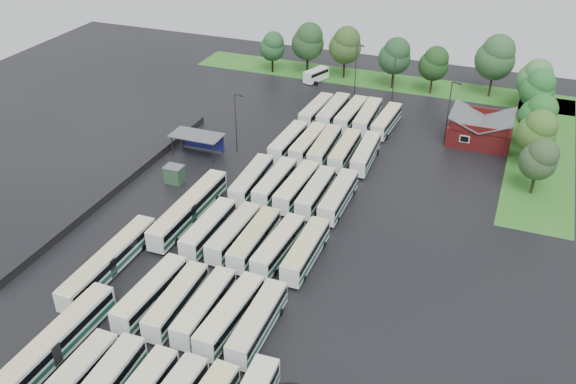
% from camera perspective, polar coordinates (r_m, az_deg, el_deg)
% --- Properties ---
extents(ground, '(160.00, 160.00, 0.00)m').
position_cam_1_polar(ground, '(80.25, -4.47, -5.33)').
color(ground, black).
rests_on(ground, ground).
extents(brick_building, '(10.07, 8.60, 5.39)m').
position_cam_1_polar(brick_building, '(110.62, 16.71, 5.14)').
color(brick_building, maroon).
rests_on(brick_building, ground).
extents(wash_shed, '(8.20, 4.20, 3.58)m').
position_cam_1_polar(wash_shed, '(102.59, -8.01, 4.86)').
color(wash_shed, '#2D2D30').
rests_on(wash_shed, ground).
extents(utility_hut, '(2.70, 2.20, 2.62)m').
position_cam_1_polar(utility_hut, '(95.70, -10.07, 1.57)').
color(utility_hut, '#28482E').
rests_on(utility_hut, ground).
extents(grass_strip_north, '(80.00, 10.00, 0.01)m').
position_cam_1_polar(grass_strip_north, '(134.40, 8.34, 9.76)').
color(grass_strip_north, '#2A6A1D').
rests_on(grass_strip_north, ground).
extents(grass_strip_east, '(10.00, 50.00, 0.01)m').
position_cam_1_polar(grass_strip_east, '(111.39, 21.64, 3.34)').
color(grass_strip_east, '#2A6A1D').
rests_on(grass_strip_east, ground).
extents(west_fence, '(0.10, 50.00, 1.20)m').
position_cam_1_polar(west_fence, '(95.80, -14.51, 0.56)').
color(west_fence, '#2D2D30').
rests_on(west_fence, ground).
extents(bus_r0c0, '(2.56, 11.35, 3.15)m').
position_cam_1_polar(bus_r0c0, '(64.84, -18.59, -15.64)').
color(bus_r0c0, silver).
rests_on(bus_r0c0, ground).
extents(bus_r1c0, '(2.90, 11.56, 3.19)m').
position_cam_1_polar(bus_r1c0, '(72.49, -12.10, -8.78)').
color(bus_r1c0, silver).
rests_on(bus_r1c0, ground).
extents(bus_r1c1, '(2.68, 11.12, 3.08)m').
position_cam_1_polar(bus_r1c1, '(71.05, -9.88, -9.50)').
color(bus_r1c1, silver).
rests_on(bus_r1c1, ground).
extents(bus_r1c2, '(2.50, 11.12, 3.09)m').
position_cam_1_polar(bus_r1c2, '(69.85, -7.42, -10.07)').
color(bus_r1c2, silver).
rests_on(bus_r1c2, ground).
extents(bus_r1c3, '(2.93, 11.65, 3.22)m').
position_cam_1_polar(bus_r1c3, '(68.48, -5.15, -10.81)').
color(bus_r1c3, silver).
rests_on(bus_r1c3, ground).
extents(bus_r1c4, '(2.62, 11.35, 3.15)m').
position_cam_1_polar(bus_r1c4, '(67.48, -2.71, -11.49)').
color(bus_r1c4, silver).
rests_on(bus_r1c4, ground).
extents(bus_r2c0, '(2.44, 11.26, 3.13)m').
position_cam_1_polar(bus_r2c0, '(81.89, -7.07, -3.21)').
color(bus_r2c0, silver).
rests_on(bus_r2c0, ground).
extents(bus_r2c1, '(2.65, 11.23, 3.11)m').
position_cam_1_polar(bus_r2c1, '(80.71, -4.85, -3.63)').
color(bus_r2c1, silver).
rests_on(bus_r2c1, ground).
extents(bus_r2c2, '(2.52, 11.47, 3.19)m').
position_cam_1_polar(bus_r2c2, '(79.30, -3.01, -4.21)').
color(bus_r2c2, silver).
rests_on(bus_r2c2, ground).
extents(bus_r2c3, '(2.89, 11.27, 3.11)m').
position_cam_1_polar(bus_r2c3, '(78.15, -0.84, -4.78)').
color(bus_r2c3, silver).
rests_on(bus_r2c3, ground).
extents(bus_r2c4, '(2.49, 11.38, 3.16)m').
position_cam_1_polar(bus_r2c4, '(77.29, 1.59, -5.22)').
color(bus_r2c4, silver).
rests_on(bus_r2c4, ground).
extents(bus_r3c0, '(2.92, 11.65, 3.22)m').
position_cam_1_polar(bus_r3c0, '(91.98, -3.24, 1.09)').
color(bus_r3c0, silver).
rests_on(bus_r3c0, ground).
extents(bus_r3c1, '(2.50, 11.30, 3.14)m').
position_cam_1_polar(bus_r3c1, '(91.29, -1.16, 0.86)').
color(bus_r3c1, silver).
rests_on(bus_r3c1, ground).
extents(bus_r3c2, '(2.80, 11.65, 3.23)m').
position_cam_1_polar(bus_r3c2, '(90.11, 0.79, 0.47)').
color(bus_r3c2, silver).
rests_on(bus_r3c2, ground).
extents(bus_r3c3, '(2.43, 11.13, 3.10)m').
position_cam_1_polar(bus_r3c3, '(89.07, 2.49, 0.01)').
color(bus_r3c3, silver).
rests_on(bus_r3c3, ground).
extents(bus_r3c4, '(2.51, 11.49, 3.19)m').
position_cam_1_polar(bus_r3c4, '(88.14, 4.50, -0.38)').
color(bus_r3c4, silver).
rests_on(bus_r3c4, ground).
extents(bus_r4c0, '(2.63, 11.34, 3.14)m').
position_cam_1_polar(bus_r4c0, '(103.01, 0.02, 4.51)').
color(bus_r4c0, silver).
rests_on(bus_r4c0, ground).
extents(bus_r4c1, '(2.55, 11.24, 3.12)m').
position_cam_1_polar(bus_r4c1, '(102.48, 1.79, 4.34)').
color(bus_r4c1, silver).
rests_on(bus_r4c1, ground).
extents(bus_r4c2, '(2.89, 11.63, 3.21)m').
position_cam_1_polar(bus_r4c2, '(101.44, 3.28, 4.05)').
color(bus_r4c2, silver).
rests_on(bus_r4c2, ground).
extents(bus_r4c3, '(2.61, 11.17, 3.10)m').
position_cam_1_polar(bus_r4c3, '(100.67, 5.07, 3.71)').
color(bus_r4c3, silver).
rests_on(bus_r4c3, ground).
extents(bus_r4c4, '(2.82, 11.25, 3.11)m').
position_cam_1_polar(bus_r4c4, '(100.00, 6.92, 3.42)').
color(bus_r4c4, silver).
rests_on(bus_r4c4, ground).
extents(bus_r5c0, '(2.85, 11.21, 3.09)m').
position_cam_1_polar(bus_r5c0, '(114.65, 2.52, 7.26)').
color(bus_r5c0, silver).
rests_on(bus_r5c0, ground).
extents(bus_r5c1, '(2.63, 11.72, 3.25)m').
position_cam_1_polar(bus_r5c1, '(114.18, 4.05, 7.16)').
color(bus_r5c1, silver).
rests_on(bus_r5c1, ground).
extents(bus_r5c2, '(2.89, 11.58, 3.20)m').
position_cam_1_polar(bus_r5c2, '(113.41, 5.64, 6.90)').
color(bus_r5c2, silver).
rests_on(bus_r5c2, ground).
extents(bus_r5c3, '(2.79, 11.75, 3.25)m').
position_cam_1_polar(bus_r5c3, '(112.62, 7.08, 6.66)').
color(bus_r5c3, silver).
rests_on(bus_r5c3, ground).
extents(bus_r5c4, '(2.86, 11.19, 3.09)m').
position_cam_1_polar(bus_r5c4, '(111.66, 8.74, 6.26)').
color(bus_r5c4, silver).
rests_on(bus_r5c4, ground).
extents(artic_bus_west_a, '(2.74, 17.09, 3.16)m').
position_cam_1_polar(artic_bus_west_a, '(68.92, -20.16, -12.69)').
color(artic_bus_west_a, silver).
rests_on(artic_bus_west_a, ground).
extents(artic_bus_west_b, '(2.52, 17.50, 3.25)m').
position_cam_1_polar(artic_bus_west_b, '(86.09, -8.79, -1.46)').
color(artic_bus_west_b, silver).
rests_on(artic_bus_west_b, ground).
extents(artic_bus_west_c, '(2.38, 16.76, 3.11)m').
position_cam_1_polar(artic_bus_west_c, '(78.39, -15.62, -5.96)').
color(artic_bus_west_c, silver).
rests_on(artic_bus_west_c, ground).
extents(minibus, '(4.01, 6.07, 2.49)m').
position_cam_1_polar(minibus, '(132.50, 2.50, 10.38)').
color(minibus, white).
rests_on(minibus, ground).
extents(tree_north_0, '(5.31, 5.31, 8.80)m').
position_cam_1_polar(tree_north_0, '(136.09, -1.37, 12.85)').
color(tree_north_0, black).
rests_on(tree_north_0, ground).
extents(tree_north_1, '(6.65, 6.65, 11.02)m').
position_cam_1_polar(tree_north_1, '(134.52, 1.82, 13.27)').
color(tree_north_1, black).
rests_on(tree_north_1, ground).
extents(tree_north_2, '(6.57, 6.57, 10.88)m').
position_cam_1_polar(tree_north_2, '(132.83, 5.15, 12.90)').
color(tree_north_2, black).
rests_on(tree_north_2, ground).
extents(tree_north_3, '(6.28, 6.28, 10.41)m').
position_cam_1_polar(tree_north_3, '(128.57, 9.52, 11.87)').
color(tree_north_3, black).
rests_on(tree_north_3, ground).
extents(tree_north_4, '(5.77, 5.77, 9.55)m').
position_cam_1_polar(tree_north_4, '(127.46, 12.89, 11.09)').
color(tree_north_4, '#3B2517').
rests_on(tree_north_4, ground).
extents(tree_north_5, '(7.43, 7.43, 12.31)m').
position_cam_1_polar(tree_north_5, '(128.38, 18.02, 11.35)').
color(tree_north_5, '#352317').
rests_on(tree_north_5, ground).
extents(tree_north_6, '(5.01, 5.01, 8.29)m').
position_cam_1_polar(tree_north_6, '(128.36, 21.22, 9.54)').
color(tree_north_6, black).
rests_on(tree_north_6, ground).
extents(tree_east_0, '(5.28, 5.25, 8.70)m').
position_cam_1_polar(tree_east_0, '(95.84, 21.47, 2.74)').
color(tree_east_0, '#302316').
rests_on(tree_east_0, ground).
extents(tree_east_1, '(5.93, 5.93, 9.81)m').
position_cam_1_polar(tree_east_1, '(102.62, 21.30, 5.05)').
color(tree_east_1, black).
rests_on(tree_east_1, ground).
extents(tree_east_2, '(5.88, 5.86, 9.70)m').
position_cam_1_polar(tree_east_2, '(109.08, 21.41, 6.46)').
color(tree_east_2, '#2F2214').
rests_on(tree_east_2, ground).
extents(tree_east_3, '(5.99, 5.99, 9.93)m').
position_cam_1_polar(tree_east_3, '(119.52, 21.36, 8.58)').
color(tree_east_3, '#392B1B').
rests_on(tree_east_3, ground).
extents(tree_east_4, '(6.19, 6.19, 10.25)m').
position_cam_1_polar(tree_east_4, '(123.57, 21.12, 9.42)').
color(tree_east_4, black).
rests_on(tree_east_4, ground).
extents(lamp_post_ne, '(1.63, 0.32, 10.56)m').
position_cam_1_polar(lamp_post_ne, '(107.46, 14.17, 7.27)').
color(lamp_post_ne, '#2D2D30').
rests_on(lamp_post_ne, ground).
extents(lamp_post_nw, '(1.53, 0.30, 9.95)m').
position_cam_1_polar(lamp_post_nw, '(101.53, -4.61, 6.52)').
color(lamp_post_nw, '#2D2D30').
rests_on(lamp_post_nw, ground).
extents(lamp_post_back_w, '(1.53, 0.30, 9.90)m').
position_cam_1_polar(lamp_post_back_w, '(124.89, 6.12, 11.09)').
color(lamp_post_back_w, '#2D2D30').
rests_on(lamp_post_back_w, ground).
extents(lamp_post_back_e, '(1.42, 0.28, 9.20)m').
position_cam_1_polar(lamp_post_back_e, '(121.22, 9.46, 10.04)').
color(lamp_post_back_e, '#2D2D30').
rests_on(lamp_post_back_e, ground).
extents(puddle_0, '(5.57, 5.57, 0.01)m').
position_cam_1_polar(puddle_0, '(65.82, -12.80, -15.85)').
color(puddle_0, black).
rests_on(puddle_0, ground).
extents(puddle_2, '(6.57, 6.57, 0.01)m').
position_cam_1_polar(puddle_2, '(85.64, -7.45, -2.96)').
color(puddle_2, black).
rests_on(puddle_2, ground).
extents(puddle_3, '(3.75, 3.75, 0.01)m').
position_cam_1_polar(puddle_3, '(75.90, -4.10, -7.70)').
color(puddle_3, black).
rests_on(puddle_3, ground).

